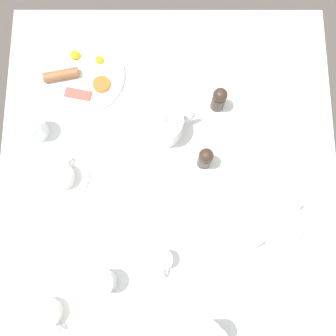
{
  "coord_description": "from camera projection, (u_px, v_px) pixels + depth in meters",
  "views": [
    {
      "loc": [
        0.25,
        0.0,
        1.94
      ],
      "look_at": [
        0.0,
        0.0,
        0.78
      ],
      "focal_mm": 42.0,
      "sensor_mm": 36.0,
      "label": 1
    }
  ],
  "objects": [
    {
      "name": "breakfast_plate",
      "position": [
        82.0,
        75.0,
        1.26
      ],
      "size": [
        0.26,
        0.26,
        0.04
      ],
      "color": "white",
      "rests_on": "table"
    },
    {
      "name": "teapot_near",
      "position": [
        164.0,
        125.0,
        1.18
      ],
      "size": [
        0.12,
        0.2,
        0.13
      ],
      "rotation": [
        0.0,
        0.0,
        5.06
      ],
      "color": "white",
      "rests_on": "table"
    },
    {
      "name": "fork_by_plate",
      "position": [
        215.0,
        274.0,
        1.14
      ],
      "size": [
        0.02,
        0.17,
        0.0
      ],
      "rotation": [
        0.0,
        0.0,
        3.15
      ],
      "color": "silver",
      "rests_on": "table"
    },
    {
      "name": "spoon_for_tea",
      "position": [
        51.0,
        245.0,
        1.15
      ],
      "size": [
        0.14,
        0.07,
        0.0
      ],
      "rotation": [
        0.0,
        0.0,
        1.97
      ],
      "color": "silver",
      "rests_on": "table"
    },
    {
      "name": "pepper_grinder",
      "position": [
        205.0,
        158.0,
        1.15
      ],
      "size": [
        0.04,
        0.04,
        0.11
      ],
      "color": "#38281E",
      "rests_on": "table"
    },
    {
      "name": "water_glass_short",
      "position": [
        103.0,
        283.0,
        1.09
      ],
      "size": [
        0.07,
        0.07,
        0.1
      ],
      "color": "white",
      "rests_on": "table"
    },
    {
      "name": "teapot_far",
      "position": [
        278.0,
        225.0,
        1.12
      ],
      "size": [
        0.14,
        0.17,
        0.13
      ],
      "rotation": [
        0.0,
        0.0,
        2.27
      ],
      "color": "white",
      "rests_on": "table"
    },
    {
      "name": "napkin_folded",
      "position": [
        191.0,
        66.0,
        1.27
      ],
      "size": [
        0.12,
        0.14,
        0.01
      ],
      "rotation": [
        0.0,
        0.0,
        4.81
      ],
      "color": "white",
      "rests_on": "table"
    },
    {
      "name": "creamer_jug",
      "position": [
        163.0,
        260.0,
        1.12
      ],
      "size": [
        0.08,
        0.06,
        0.06
      ],
      "color": "white",
      "rests_on": "table"
    },
    {
      "name": "wine_glass_spare",
      "position": [
        34.0,
        127.0,
        1.18
      ],
      "size": [
        0.07,
        0.07,
        0.1
      ],
      "color": "white",
      "rests_on": "table"
    },
    {
      "name": "knife_by_plate",
      "position": [
        286.0,
        123.0,
        1.23
      ],
      "size": [
        0.04,
        0.2,
        0.0
      ],
      "rotation": [
        0.0,
        0.0,
        3.0
      ],
      "color": "silver",
      "rests_on": "table"
    },
    {
      "name": "teacup_with_saucer_right",
      "position": [
        61.0,
        176.0,
        1.18
      ],
      "size": [
        0.16,
        0.16,
        0.06
      ],
      "color": "white",
      "rests_on": "table"
    },
    {
      "name": "table",
      "position": [
        168.0,
        174.0,
        1.27
      ],
      "size": [
        1.1,
        1.04,
        0.76
      ],
      "color": "silver",
      "rests_on": "ground_plane"
    },
    {
      "name": "fork_spare",
      "position": [
        171.0,
        203.0,
        1.18
      ],
      "size": [
        0.14,
        0.14,
        0.0
      ],
      "rotation": [
        0.0,
        0.0,
        0.79
      ],
      "color": "silver",
      "rests_on": "table"
    },
    {
      "name": "teacup_with_saucer_left",
      "position": [
        48.0,
        313.0,
        1.09
      ],
      "size": [
        0.16,
        0.16,
        0.06
      ],
      "color": "white",
      "rests_on": "table"
    },
    {
      "name": "salt_grinder",
      "position": [
        219.0,
        99.0,
        1.19
      ],
      "size": [
        0.04,
        0.04,
        0.11
      ],
      "color": "#38281E",
      "rests_on": "table"
    },
    {
      "name": "water_glass_tall",
      "position": [
        213.0,
        336.0,
        1.05
      ],
      "size": [
        0.07,
        0.07,
        0.12
      ],
      "color": "white",
      "rests_on": "table"
    },
    {
      "name": "ground_plane",
      "position": [
        168.0,
        201.0,
        1.95
      ],
      "size": [
        8.0,
        8.0,
        0.0
      ],
      "primitive_type": "plane",
      "color": "#4C4742"
    }
  ]
}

